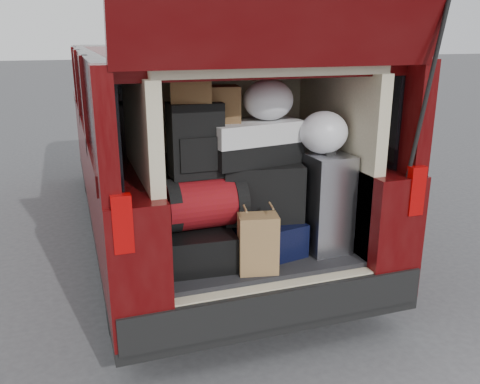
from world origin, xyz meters
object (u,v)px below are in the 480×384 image
object	(u,v)px
navy_hardshell	(261,235)
black_soft_case	(261,191)
kraft_bag	(258,244)
twotone_duffel	(253,142)
black_hardshell	(197,243)
silver_roller	(321,200)
red_duffel	(204,202)
backpack	(196,140)

from	to	relation	value
navy_hardshell	black_soft_case	xyz separation A→B (m)	(0.01, 0.02, 0.29)
kraft_bag	twotone_duffel	xyz separation A→B (m)	(0.09, 0.36, 0.54)
twotone_duffel	navy_hardshell	bearing A→B (deg)	-71.74
black_hardshell	twotone_duffel	distance (m)	0.72
silver_roller	kraft_bag	world-z (taller)	silver_roller
red_duffel	backpack	bearing A→B (deg)	124.23
silver_roller	backpack	size ratio (longest dim) A/B	1.43
black_hardshell	backpack	xyz separation A→B (m)	(0.01, 0.03, 0.65)
navy_hardshell	red_duffel	bearing A→B (deg)	172.17
black_hardshell	red_duffel	size ratio (longest dim) A/B	1.15
red_duffel	twotone_duffel	bearing A→B (deg)	13.13
black_hardshell	kraft_bag	distance (m)	0.42
black_hardshell	silver_roller	distance (m)	0.86
backpack	red_duffel	bearing A→B (deg)	-54.71
navy_hardshell	twotone_duffel	xyz separation A→B (m)	(-0.04, 0.07, 0.61)
kraft_bag	twotone_duffel	distance (m)	0.65
black_soft_case	navy_hardshell	bearing A→B (deg)	-97.26
kraft_bag	red_duffel	xyz separation A→B (m)	(-0.25, 0.27, 0.20)
black_soft_case	twotone_duffel	bearing A→B (deg)	141.12
kraft_bag	red_duffel	size ratio (longest dim) A/B	0.74
red_duffel	twotone_duffel	world-z (taller)	twotone_duffel
silver_roller	red_duffel	xyz separation A→B (m)	(-0.78, 0.03, 0.06)
red_duffel	navy_hardshell	bearing A→B (deg)	1.54
silver_roller	twotone_duffel	distance (m)	0.60
silver_roller	black_soft_case	size ratio (longest dim) A/B	1.27
kraft_bag	twotone_duffel	size ratio (longest dim) A/B	0.60
kraft_bag	black_soft_case	bearing A→B (deg)	77.17
navy_hardshell	twotone_duffel	size ratio (longest dim) A/B	0.84
black_soft_case	twotone_duffel	world-z (taller)	twotone_duffel
black_hardshell	silver_roller	world-z (taller)	silver_roller
silver_roller	black_soft_case	bearing A→B (deg)	167.15
navy_hardshell	black_soft_case	distance (m)	0.29
red_duffel	silver_roller	bearing A→B (deg)	-3.54
black_hardshell	black_soft_case	distance (m)	0.52
silver_roller	red_duffel	world-z (taller)	silver_roller
black_hardshell	twotone_duffel	world-z (taller)	twotone_duffel
navy_hardshell	silver_roller	distance (m)	0.45
navy_hardshell	red_duffel	world-z (taller)	red_duffel
black_hardshell	backpack	world-z (taller)	backpack
kraft_bag	red_duffel	bearing A→B (deg)	144.37
black_soft_case	backpack	size ratio (longest dim) A/B	1.13
navy_hardshell	twotone_duffel	world-z (taller)	twotone_duffel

